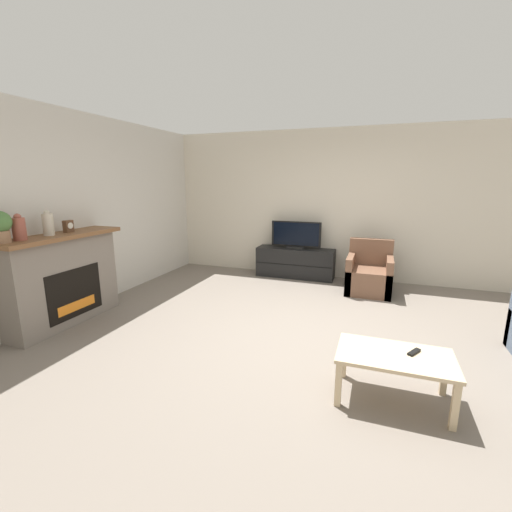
{
  "coord_description": "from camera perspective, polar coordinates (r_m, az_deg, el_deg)",
  "views": [
    {
      "loc": [
        0.7,
        -3.65,
        1.78
      ],
      "look_at": [
        -0.73,
        0.34,
        0.85
      ],
      "focal_mm": 24.0,
      "sensor_mm": 36.0,
      "label": 1
    }
  ],
  "objects": [
    {
      "name": "potted_plant",
      "position": [
        4.4,
        -36.92,
        4.1
      ],
      "size": [
        0.23,
        0.23,
        0.34
      ],
      "color": "#936B4C",
      "rests_on": "fireplace"
    },
    {
      "name": "ground_plane",
      "position": [
        4.12,
        8.21,
        -13.37
      ],
      "size": [
        24.0,
        24.0,
        0.0
      ],
      "primitive_type": "plane",
      "color": "slate"
    },
    {
      "name": "wall_left",
      "position": [
        5.36,
        -27.23,
        6.42
      ],
      "size": [
        0.06,
        12.0,
        2.7
      ],
      "color": "beige",
      "rests_on": "ground"
    },
    {
      "name": "mantel_vase_left",
      "position": [
        4.52,
        -34.78,
        3.84
      ],
      "size": [
        0.13,
        0.13,
        0.29
      ],
      "color": "#994C3D",
      "rests_on": "fireplace"
    },
    {
      "name": "fireplace",
      "position": [
        4.94,
        -29.51,
        -3.29
      ],
      "size": [
        0.49,
        1.57,
        1.15
      ],
      "color": "slate",
      "rests_on": "ground"
    },
    {
      "name": "tv",
      "position": [
        6.38,
        6.67,
        3.33
      ],
      "size": [
        0.93,
        0.18,
        0.5
      ],
      "color": "black",
      "rests_on": "tv_stand"
    },
    {
      "name": "mantel_clock",
      "position": [
        4.91,
        -28.81,
        4.36
      ],
      "size": [
        0.08,
        0.11,
        0.15
      ],
      "color": "brown",
      "rests_on": "fireplace"
    },
    {
      "name": "tv_stand",
      "position": [
        6.48,
        6.56,
        -1.11
      ],
      "size": [
        1.44,
        0.41,
        0.55
      ],
      "color": "black",
      "rests_on": "ground"
    },
    {
      "name": "armchair",
      "position": [
        5.9,
        18.32,
        -3.03
      ],
      "size": [
        0.7,
        0.76,
        0.83
      ],
      "color": "brown",
      "rests_on": "ground"
    },
    {
      "name": "coffee_table",
      "position": [
        3.11,
        22.09,
        -15.89
      ],
      "size": [
        0.91,
        0.53,
        0.41
      ],
      "color": "#CCB289",
      "rests_on": "ground"
    },
    {
      "name": "mantel_vase_centre_left",
      "position": [
        4.73,
        -31.36,
        4.62
      ],
      "size": [
        0.12,
        0.12,
        0.3
      ],
      "color": "beige",
      "rests_on": "fireplace"
    },
    {
      "name": "remote",
      "position": [
        3.16,
        24.84,
        -14.33
      ],
      "size": [
        0.11,
        0.15,
        0.02
      ],
      "rotation": [
        0.0,
        0.0,
        -0.55
      ],
      "color": "black",
      "rests_on": "coffee_table"
    },
    {
      "name": "wall_back",
      "position": [
        6.46,
        13.62,
        8.24
      ],
      "size": [
        12.0,
        0.06,
        2.7
      ],
      "color": "beige",
      "rests_on": "ground"
    }
  ]
}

